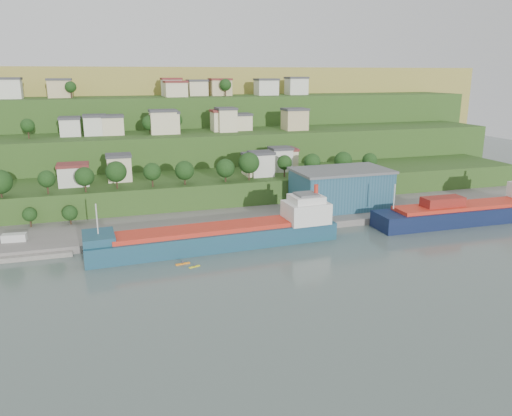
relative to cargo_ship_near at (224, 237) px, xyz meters
name	(u,v)px	position (x,y,z in m)	size (l,w,h in m)	color
ground	(219,259)	(-3.53, -9.10, -2.75)	(500.00, 500.00, 0.00)	#4E5F59
quay	(261,222)	(16.47, 18.90, -2.75)	(220.00, 26.00, 4.00)	slate
hillside	(150,156)	(-3.51, 159.61, -2.66)	(360.00, 211.30, 96.00)	#284719
cargo_ship_near	(224,237)	(0.00, 0.00, 0.00)	(67.41, 13.46, 17.22)	#154651
cargo_ship_far	(477,213)	(81.54, -0.50, 0.00)	(64.21, 11.39, 17.41)	#0C1734
warehouse	(341,188)	(44.94, 21.09, 5.68)	(31.22, 19.36, 12.80)	navy
caravan	(15,239)	(-53.30, 15.14, -0.13)	(6.07, 2.53, 2.83)	silver
dinghy	(53,248)	(-43.31, 7.69, -1.18)	(3.67, 1.38, 0.73)	silver
kayak_orange	(183,263)	(-12.71, -9.58, -2.49)	(3.63, 1.21, 0.89)	orange
kayak_yellow	(194,266)	(-10.32, -12.23, -2.54)	(2.88, 1.39, 0.72)	yellow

